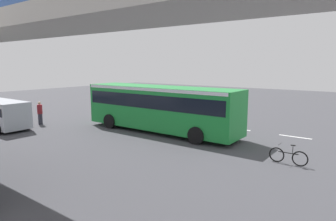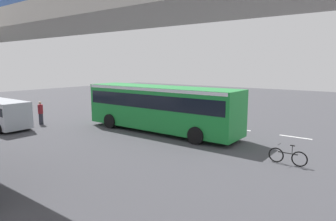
% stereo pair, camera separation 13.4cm
% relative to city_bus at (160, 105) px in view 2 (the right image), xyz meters
% --- Properties ---
extents(ground, '(80.00, 80.00, 0.00)m').
position_rel_city_bus_xyz_m(ground, '(0.08, -0.94, -1.88)').
color(ground, '#424247').
extents(city_bus, '(11.54, 2.85, 3.15)m').
position_rel_city_bus_xyz_m(city_bus, '(0.00, 0.00, 0.00)').
color(city_bus, '#1E8C38').
rests_on(city_bus, ground).
extents(parked_van, '(4.80, 2.17, 2.05)m').
position_rel_city_bus_xyz_m(parked_van, '(9.80, 6.04, -0.70)').
color(parked_van, '#B7BCC6').
rests_on(parked_van, ground).
extents(bicycle_black, '(1.77, 0.44, 0.96)m').
position_rel_city_bus_xyz_m(bicycle_black, '(-8.97, 1.71, -1.51)').
color(bicycle_black, black).
rests_on(bicycle_black, ground).
extents(pedestrian, '(0.38, 0.38, 1.79)m').
position_rel_city_bus_xyz_m(pedestrian, '(9.04, 3.57, -1.00)').
color(pedestrian, '#2D2D38').
rests_on(pedestrian, ground).
extents(traffic_sign, '(0.08, 0.60, 2.80)m').
position_rel_city_bus_xyz_m(traffic_sign, '(-1.11, -4.36, 0.01)').
color(traffic_sign, slate).
rests_on(traffic_sign, ground).
extents(lane_dash_leftmost, '(2.00, 0.20, 0.01)m').
position_rel_city_bus_xyz_m(lane_dash_leftmost, '(-7.92, -4.05, -1.88)').
color(lane_dash_leftmost, silver).
rests_on(lane_dash_leftmost, ground).
extents(lane_dash_left, '(2.00, 0.20, 0.01)m').
position_rel_city_bus_xyz_m(lane_dash_left, '(-3.92, -4.05, -1.88)').
color(lane_dash_left, silver).
rests_on(lane_dash_left, ground).
extents(lane_dash_centre, '(2.00, 0.20, 0.01)m').
position_rel_city_bus_xyz_m(lane_dash_centre, '(0.08, -4.05, -1.88)').
color(lane_dash_centre, silver).
rests_on(lane_dash_centre, ground).
extents(lane_dash_right, '(2.00, 0.20, 0.01)m').
position_rel_city_bus_xyz_m(lane_dash_right, '(4.08, -4.05, -1.88)').
color(lane_dash_right, silver).
rests_on(lane_dash_right, ground).
extents(lane_dash_rightmost, '(2.00, 0.20, 0.01)m').
position_rel_city_bus_xyz_m(lane_dash_rightmost, '(8.08, -4.05, -1.88)').
color(lane_dash_rightmost, silver).
rests_on(lane_dash_rightmost, ground).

